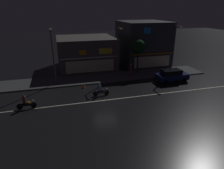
{
  "coord_description": "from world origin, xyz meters",
  "views": [
    {
      "loc": [
        -4.59,
        -19.4,
        9.47
      ],
      "look_at": [
        1.38,
        2.25,
        0.88
      ],
      "focal_mm": 32.19,
      "sensor_mm": 36.0,
      "label": 1
    }
  ],
  "objects_px": {
    "motorcycle_lead": "(100,90)",
    "traffic_cone": "(84,86)",
    "streetlamp_west": "(53,52)",
    "streetlamp_east": "(174,46)",
    "pedestrian_on_sidewalk": "(131,70)",
    "parked_car_near_kerb": "(172,75)",
    "motorcycle_following": "(26,103)",
    "streetlamp_mid": "(118,48)"
  },
  "relations": [
    {
      "from": "streetlamp_east",
      "to": "motorcycle_following",
      "type": "relative_size",
      "value": 3.7
    },
    {
      "from": "streetlamp_mid",
      "to": "parked_car_near_kerb",
      "type": "height_order",
      "value": "streetlamp_mid"
    },
    {
      "from": "streetlamp_east",
      "to": "traffic_cone",
      "type": "height_order",
      "value": "streetlamp_east"
    },
    {
      "from": "streetlamp_east",
      "to": "parked_car_near_kerb",
      "type": "relative_size",
      "value": 1.63
    },
    {
      "from": "streetlamp_west",
      "to": "traffic_cone",
      "type": "relative_size",
      "value": 13.11
    },
    {
      "from": "streetlamp_west",
      "to": "streetlamp_mid",
      "type": "bearing_deg",
      "value": 5.89
    },
    {
      "from": "streetlamp_east",
      "to": "parked_car_near_kerb",
      "type": "height_order",
      "value": "streetlamp_east"
    },
    {
      "from": "streetlamp_west",
      "to": "motorcycle_lead",
      "type": "bearing_deg",
      "value": -44.92
    },
    {
      "from": "parked_car_near_kerb",
      "to": "traffic_cone",
      "type": "xyz_separation_m",
      "value": [
        -11.96,
        0.76,
        -0.59
      ]
    },
    {
      "from": "motorcycle_lead",
      "to": "motorcycle_following",
      "type": "height_order",
      "value": "same"
    },
    {
      "from": "streetlamp_east",
      "to": "pedestrian_on_sidewalk",
      "type": "distance_m",
      "value": 7.23
    },
    {
      "from": "pedestrian_on_sidewalk",
      "to": "motorcycle_lead",
      "type": "height_order",
      "value": "pedestrian_on_sidewalk"
    },
    {
      "from": "streetlamp_east",
      "to": "pedestrian_on_sidewalk",
      "type": "height_order",
      "value": "streetlamp_east"
    },
    {
      "from": "streetlamp_mid",
      "to": "pedestrian_on_sidewalk",
      "type": "xyz_separation_m",
      "value": [
        1.95,
        -0.14,
        -3.33
      ]
    },
    {
      "from": "streetlamp_west",
      "to": "motorcycle_lead",
      "type": "relative_size",
      "value": 3.79
    },
    {
      "from": "parked_car_near_kerb",
      "to": "traffic_cone",
      "type": "distance_m",
      "value": 12.0
    },
    {
      "from": "motorcycle_following",
      "to": "traffic_cone",
      "type": "distance_m",
      "value": 7.53
    },
    {
      "from": "motorcycle_lead",
      "to": "traffic_cone",
      "type": "bearing_deg",
      "value": 117.05
    },
    {
      "from": "motorcycle_following",
      "to": "streetlamp_east",
      "type": "bearing_deg",
      "value": 12.37
    },
    {
      "from": "streetlamp_east",
      "to": "pedestrian_on_sidewalk",
      "type": "relative_size",
      "value": 4.06
    },
    {
      "from": "parked_car_near_kerb",
      "to": "streetlamp_east",
      "type": "bearing_deg",
      "value": -120.42
    },
    {
      "from": "streetlamp_east",
      "to": "traffic_cone",
      "type": "distance_m",
      "value": 14.41
    },
    {
      "from": "streetlamp_west",
      "to": "streetlamp_east",
      "type": "xyz_separation_m",
      "value": [
        17.05,
        0.13,
        -0.1
      ]
    },
    {
      "from": "streetlamp_west",
      "to": "parked_car_near_kerb",
      "type": "xyz_separation_m",
      "value": [
        15.34,
        -2.78,
        -3.52
      ]
    },
    {
      "from": "motorcycle_lead",
      "to": "traffic_cone",
      "type": "relative_size",
      "value": 3.45
    },
    {
      "from": "streetlamp_mid",
      "to": "streetlamp_west",
      "type": "bearing_deg",
      "value": -174.11
    },
    {
      "from": "streetlamp_west",
      "to": "parked_car_near_kerb",
      "type": "height_order",
      "value": "streetlamp_west"
    },
    {
      "from": "parked_car_near_kerb",
      "to": "motorcycle_following",
      "type": "xyz_separation_m",
      "value": [
        -18.31,
        -3.25,
        -0.24
      ]
    },
    {
      "from": "motorcycle_following",
      "to": "traffic_cone",
      "type": "xyz_separation_m",
      "value": [
        6.36,
        4.01,
        -0.36
      ]
    },
    {
      "from": "pedestrian_on_sidewalk",
      "to": "motorcycle_lead",
      "type": "distance_m",
      "value": 8.08
    },
    {
      "from": "streetlamp_mid",
      "to": "pedestrian_on_sidewalk",
      "type": "height_order",
      "value": "streetlamp_mid"
    },
    {
      "from": "traffic_cone",
      "to": "motorcycle_lead",
      "type": "bearing_deg",
      "value": -62.06
    },
    {
      "from": "motorcycle_lead",
      "to": "streetlamp_west",
      "type": "bearing_deg",
      "value": 134.2
    },
    {
      "from": "traffic_cone",
      "to": "streetlamp_east",
      "type": "bearing_deg",
      "value": 8.94
    },
    {
      "from": "pedestrian_on_sidewalk",
      "to": "motorcycle_following",
      "type": "height_order",
      "value": "pedestrian_on_sidewalk"
    },
    {
      "from": "motorcycle_lead",
      "to": "motorcycle_following",
      "type": "relative_size",
      "value": 1.0
    },
    {
      "from": "parked_car_near_kerb",
      "to": "traffic_cone",
      "type": "relative_size",
      "value": 7.82
    },
    {
      "from": "streetlamp_west",
      "to": "motorcycle_lead",
      "type": "distance_m",
      "value": 7.88
    },
    {
      "from": "motorcycle_lead",
      "to": "traffic_cone",
      "type": "height_order",
      "value": "motorcycle_lead"
    },
    {
      "from": "pedestrian_on_sidewalk",
      "to": "parked_car_near_kerb",
      "type": "distance_m",
      "value": 5.86
    },
    {
      "from": "streetlamp_mid",
      "to": "traffic_cone",
      "type": "distance_m",
      "value": 7.28
    },
    {
      "from": "parked_car_near_kerb",
      "to": "motorcycle_following",
      "type": "bearing_deg",
      "value": 10.07
    }
  ]
}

